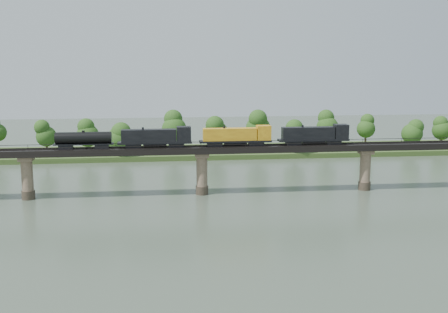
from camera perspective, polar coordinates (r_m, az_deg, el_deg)
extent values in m
plane|color=#374536|center=(105.06, -0.98, -7.79)|extent=(400.00, 400.00, 0.00)
cube|color=#314A1D|center=(187.40, -3.53, 0.46)|extent=(300.00, 24.00, 1.60)
cylinder|color=#473A2D|center=(136.62, -19.25, -3.69)|extent=(3.00, 3.00, 2.00)
cylinder|color=#91755F|center=(135.66, -19.37, -1.84)|extent=(2.60, 2.60, 9.00)
cube|color=#91755F|center=(134.92, -19.46, -0.18)|extent=(3.20, 3.20, 1.00)
cylinder|color=#473A2D|center=(133.57, -2.25, -3.43)|extent=(3.00, 3.00, 2.00)
cylinder|color=#91755F|center=(132.58, -2.26, -1.53)|extent=(2.60, 2.60, 9.00)
cube|color=#91755F|center=(131.83, -2.27, 0.17)|extent=(3.20, 3.20, 1.00)
cylinder|color=#473A2D|center=(142.18, 14.07, -2.89)|extent=(3.00, 3.00, 2.00)
cylinder|color=#91755F|center=(141.25, 14.15, -1.11)|extent=(2.60, 2.60, 9.00)
cube|color=#91755F|center=(140.54, 14.22, 0.49)|extent=(3.20, 3.20, 1.00)
cube|color=black|center=(131.61, -2.27, 0.70)|extent=(220.00, 5.00, 1.50)
cube|color=black|center=(130.74, -2.25, 1.01)|extent=(220.00, 0.12, 0.16)
cube|color=black|center=(132.22, -2.30, 1.11)|extent=(220.00, 0.12, 0.16)
cube|color=black|center=(129.02, -2.20, 1.16)|extent=(220.00, 0.10, 0.10)
cube|color=black|center=(133.75, -2.36, 1.48)|extent=(220.00, 0.10, 0.10)
cube|color=black|center=(129.07, -2.20, 1.01)|extent=(0.08, 0.08, 0.70)
cube|color=black|center=(133.80, -2.36, 1.34)|extent=(0.08, 0.08, 0.70)
cylinder|color=#382619|center=(181.51, -17.53, 0.50)|extent=(0.70, 0.70, 3.51)
sphere|color=#1D4313|center=(180.82, -17.61, 1.96)|extent=(6.31, 6.31, 6.31)
sphere|color=#1D4313|center=(180.45, -17.66, 2.88)|extent=(4.73, 4.73, 4.73)
cylinder|color=#382619|center=(182.06, -13.61, 0.69)|extent=(0.70, 0.70, 3.34)
sphere|color=#1D4313|center=(181.40, -13.67, 2.08)|extent=(7.18, 7.18, 7.18)
sphere|color=#1D4313|center=(181.04, -13.71, 2.95)|extent=(5.39, 5.39, 5.39)
cylinder|color=#382619|center=(178.47, -10.45, 0.54)|extent=(0.70, 0.70, 2.83)
sphere|color=#1D4313|center=(177.89, -10.49, 1.73)|extent=(8.26, 8.26, 8.26)
sphere|color=#1D4313|center=(177.57, -10.51, 2.48)|extent=(6.19, 6.19, 6.19)
cylinder|color=#382619|center=(184.46, -5.06, 1.16)|extent=(0.70, 0.70, 3.96)
sphere|color=#1D4313|center=(183.71, -5.09, 2.79)|extent=(8.07, 8.07, 8.07)
sphere|color=#1D4313|center=(183.31, -5.10, 3.81)|extent=(6.05, 6.05, 6.05)
cylinder|color=#382619|center=(183.85, -0.82, 1.06)|extent=(0.70, 0.70, 3.27)
sphere|color=#1D4313|center=(183.20, -0.82, 2.40)|extent=(8.03, 8.03, 8.03)
sphere|color=#1D4313|center=(182.86, -0.82, 3.24)|extent=(6.02, 6.02, 6.02)
cylinder|color=#382619|center=(186.86, 3.46, 1.29)|extent=(0.70, 0.70, 3.92)
sphere|color=#1D4313|center=(186.13, 3.48, 2.88)|extent=(8.29, 8.29, 8.29)
sphere|color=#1D4313|center=(185.74, 3.49, 3.88)|extent=(6.21, 6.21, 6.21)
cylinder|color=#382619|center=(182.45, 7.23, 0.87)|extent=(0.70, 0.70, 3.02)
sphere|color=#1D4313|center=(181.85, 7.25, 2.12)|extent=(7.74, 7.74, 7.74)
sphere|color=#1D4313|center=(181.51, 7.27, 2.91)|extent=(5.80, 5.80, 5.80)
cylinder|color=#382619|center=(194.15, 10.42, 1.46)|extent=(0.70, 0.70, 3.80)
sphere|color=#1D4313|center=(193.46, 10.46, 2.94)|extent=(7.47, 7.47, 7.47)
sphere|color=#1D4313|center=(193.09, 10.49, 3.87)|extent=(5.60, 5.60, 5.60)
cylinder|color=#382619|center=(198.80, 14.17, 1.45)|extent=(0.70, 0.70, 3.38)
sphere|color=#1D4313|center=(198.19, 14.22, 2.74)|extent=(6.23, 6.23, 6.23)
sphere|color=#1D4313|center=(197.86, 14.26, 3.55)|extent=(4.67, 4.67, 4.67)
cylinder|color=#382619|center=(198.88, 18.50, 1.15)|extent=(0.70, 0.70, 2.77)
sphere|color=#1D4313|center=(198.37, 18.56, 2.21)|extent=(7.04, 7.04, 7.04)
sphere|color=#1D4313|center=(198.08, 18.60, 2.87)|extent=(5.28, 5.28, 5.28)
cylinder|color=#382619|center=(209.34, 21.20, 1.44)|extent=(0.70, 0.70, 2.94)
sphere|color=#1D4313|center=(208.83, 21.27, 2.50)|extent=(6.73, 6.73, 6.73)
sphere|color=#1D4313|center=(208.54, 21.31, 3.17)|extent=(5.05, 5.05, 5.05)
cube|color=black|center=(137.44, 11.04, 1.45)|extent=(3.59, 2.15, 0.99)
cube|color=black|center=(134.80, 7.03, 1.40)|extent=(3.59, 2.15, 0.99)
cube|color=black|center=(135.95, 9.06, 1.69)|extent=(17.05, 2.69, 0.45)
cube|color=black|center=(135.36, 8.53, 2.37)|extent=(12.56, 2.42, 2.87)
cube|color=black|center=(137.64, 11.78, 2.51)|extent=(3.23, 2.69, 3.41)
cylinder|color=black|center=(136.02, 9.05, 1.48)|extent=(5.38, 1.26, 1.26)
cube|color=black|center=(132.99, 3.27, 1.34)|extent=(3.59, 2.15, 0.99)
cube|color=black|center=(131.67, -0.97, 1.26)|extent=(3.59, 2.15, 0.99)
cube|color=black|center=(132.14, 1.16, 1.57)|extent=(17.05, 2.69, 0.45)
cube|color=gold|center=(131.73, 0.59, 2.27)|extent=(12.56, 2.42, 2.87)
cube|color=gold|center=(132.93, 4.04, 2.44)|extent=(3.23, 2.69, 3.41)
cylinder|color=black|center=(132.22, 1.16, 1.36)|extent=(5.38, 1.26, 1.26)
cube|color=black|center=(131.11, -4.87, 1.19)|extent=(3.59, 2.15, 0.99)
cube|color=black|center=(131.20, -9.18, 1.10)|extent=(3.59, 2.15, 0.99)
cube|color=black|center=(130.97, -7.03, 1.42)|extent=(17.05, 2.69, 0.45)
cube|color=black|center=(130.75, -7.64, 2.12)|extent=(12.56, 2.42, 2.87)
cube|color=black|center=(130.80, -4.10, 2.31)|extent=(3.23, 2.69, 3.41)
cylinder|color=black|center=(131.04, -7.03, 1.20)|extent=(5.38, 1.26, 1.26)
cube|color=black|center=(131.73, -12.30, 1.03)|extent=(3.14, 1.97, 0.99)
cube|color=black|center=(132.79, -15.77, 0.95)|extent=(3.14, 1.97, 0.99)
cube|color=black|center=(132.11, -14.06, 1.24)|extent=(13.46, 2.15, 0.27)
cylinder|color=black|center=(131.90, -14.08, 1.86)|extent=(12.56, 2.69, 2.69)
cylinder|color=black|center=(131.71, -14.11, 2.48)|extent=(0.63, 0.63, 0.45)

